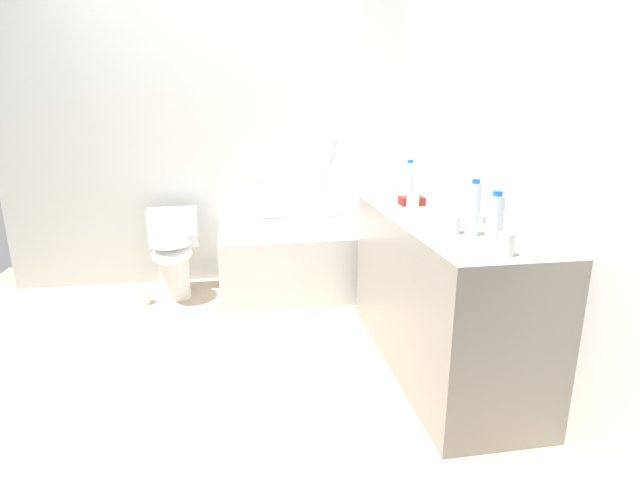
{
  "coord_description": "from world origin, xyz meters",
  "views": [
    {
      "loc": [
        0.14,
        -2.6,
        1.42
      ],
      "look_at": [
        0.61,
        0.22,
        0.62
      ],
      "focal_mm": 27.11,
      "sensor_mm": 36.0,
      "label": 1
    }
  ],
  "objects": [
    {
      "name": "drinking_glass_1",
      "position": [
        1.12,
        0.37,
        0.89
      ],
      "size": [
        0.07,
        0.07,
        0.1
      ],
      "primitive_type": "cylinder",
      "color": "white",
      "rests_on": "vanity_counter"
    },
    {
      "name": "drinking_glass_2",
      "position": [
        1.11,
        -0.54,
        0.88
      ],
      "size": [
        0.07,
        0.07,
        0.08
      ],
      "primitive_type": "cylinder",
      "color": "white",
      "rests_on": "vanity_counter"
    },
    {
      "name": "amenity_basket",
      "position": [
        1.16,
        0.13,
        0.87
      ],
      "size": [
        0.14,
        0.1,
        0.05
      ],
      "primitive_type": "cube",
      "color": "maroon",
      "rests_on": "vanity_counter"
    },
    {
      "name": "water_bottle_0",
      "position": [
        1.19,
        -0.59,
        0.97
      ],
      "size": [
        0.06,
        0.06,
        0.26
      ],
      "color": "silver",
      "rests_on": "vanity_counter"
    },
    {
      "name": "sink_faucet",
      "position": [
        1.34,
        -0.31,
        0.88
      ],
      "size": [
        0.13,
        0.15,
        0.08
      ],
      "color": "#A7A7AC",
      "rests_on": "vanity_counter"
    },
    {
      "name": "drinking_glass_3",
      "position": [
        1.17,
        -0.91,
        0.89
      ],
      "size": [
        0.06,
        0.06,
        0.09
      ],
      "primitive_type": "cylinder",
      "color": "white",
      "rests_on": "vanity_counter"
    },
    {
      "name": "drinking_glass_0",
      "position": [
        1.11,
        -0.01,
        0.89
      ],
      "size": [
        0.07,
        0.07,
        0.09
      ],
      "primitive_type": "cylinder",
      "color": "white",
      "rests_on": "vanity_counter"
    },
    {
      "name": "wall_back_tiled",
      "position": [
        0.0,
        1.42,
        1.18
      ],
      "size": [
        3.35,
        0.1,
        2.37
      ],
      "primitive_type": "cube",
      "color": "silver",
      "rests_on": "ground_plane"
    },
    {
      "name": "water_bottle_2",
      "position": [
        1.2,
        0.31,
        0.96
      ],
      "size": [
        0.07,
        0.07,
        0.25
      ],
      "color": "silver",
      "rests_on": "vanity_counter"
    },
    {
      "name": "bathtub",
      "position": [
        0.68,
        0.99,
        0.27
      ],
      "size": [
        1.43,
        0.76,
        1.16
      ],
      "color": "silver",
      "rests_on": "ground_plane"
    },
    {
      "name": "toilet_paper_roll",
      "position": [
        -0.62,
        0.91,
        0.06
      ],
      "size": [
        0.11,
        0.11,
        0.12
      ],
      "primitive_type": "cylinder",
      "color": "white",
      "rests_on": "ground_plane"
    },
    {
      "name": "vanity_counter",
      "position": [
        1.2,
        -0.26,
        0.42
      ],
      "size": [
        0.56,
        1.52,
        0.84
      ],
      "primitive_type": "cube",
      "color": "gray",
      "rests_on": "ground_plane"
    },
    {
      "name": "water_bottle_1",
      "position": [
        1.2,
        -0.76,
        0.95
      ],
      "size": [
        0.07,
        0.07,
        0.23
      ],
      "color": "silver",
      "rests_on": "vanity_counter"
    },
    {
      "name": "ground_plane",
      "position": [
        0.0,
        0.0,
        0.0
      ],
      "size": [
        3.95,
        3.95,
        0.0
      ],
      "primitive_type": "plane",
      "color": "tan"
    },
    {
      "name": "sink_basin",
      "position": [
        1.16,
        -0.31,
        0.87
      ],
      "size": [
        0.3,
        0.3,
        0.05
      ],
      "primitive_type": "cylinder",
      "color": "white",
      "rests_on": "vanity_counter"
    },
    {
      "name": "toilet",
      "position": [
        -0.39,
        1.04,
        0.35
      ],
      "size": [
        0.37,
        0.51,
        0.67
      ],
      "rotation": [
        0.0,
        0.0,
        -1.54
      ],
      "color": "white",
      "rests_on": "ground_plane"
    },
    {
      "name": "wall_right_mirror",
      "position": [
        1.53,
        0.0,
        1.18
      ],
      "size": [
        0.1,
        3.14,
        2.37
      ],
      "primitive_type": "cube",
      "color": "silver",
      "rests_on": "ground_plane"
    }
  ]
}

